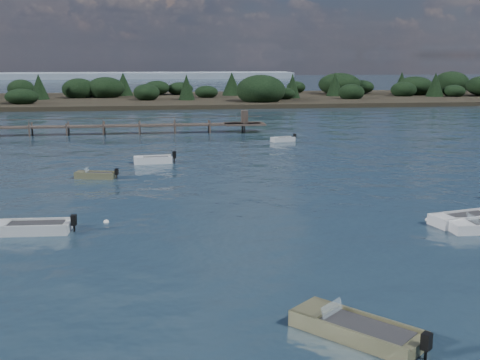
{
  "coord_description": "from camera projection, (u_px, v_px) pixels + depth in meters",
  "views": [
    {
      "loc": [
        -6.86,
        -25.96,
        9.39
      ],
      "look_at": [
        -1.3,
        14.0,
        1.0
      ],
      "focal_mm": 45.0,
      "sensor_mm": 36.0,
      "label": 1
    }
  ],
  "objects": [
    {
      "name": "tender_far_grey_b",
      "position": [
        283.0,
        140.0,
        66.68
      ],
      "size": [
        3.02,
        1.76,
        1.01
      ],
      "color": "#B2B8BA",
      "rests_on": "ground"
    },
    {
      "name": "buoy_c",
      "position": [
        106.0,
        222.0,
        34.45
      ],
      "size": [
        0.32,
        0.32,
        0.32
      ],
      "primitive_type": "sphere",
      "color": "silver",
      "rests_on": "ground"
    },
    {
      "name": "jetty",
      "position": [
        30.0,
        127.0,
        71.41
      ],
      "size": [
        64.5,
        3.2,
        3.4
      ],
      "color": "#453A32",
      "rests_on": "ground"
    },
    {
      "name": "buoy_b",
      "position": [
        428.0,
        220.0,
        34.86
      ],
      "size": [
        0.32,
        0.32,
        0.32
      ],
      "primitive_type": "sphere",
      "color": "silver",
      "rests_on": "ground"
    },
    {
      "name": "buoy_a",
      "position": [
        352.0,
        319.0,
        21.8
      ],
      "size": [
        0.32,
        0.32,
        0.32
      ],
      "primitive_type": "sphere",
      "color": "silver",
      "rests_on": "ground"
    },
    {
      "name": "far_headland",
      "position": [
        307.0,
        91.0,
        127.96
      ],
      "size": [
        190.0,
        40.0,
        5.8
      ],
      "color": "black",
      "rests_on": "ground"
    },
    {
      "name": "dinghy_extra_b",
      "position": [
        95.0,
        176.0,
        46.76
      ],
      "size": [
        3.43,
        1.76,
        1.07
      ],
      "color": "#6A6846",
      "rests_on": "ground"
    },
    {
      "name": "dinghy_near_olive",
      "position": [
        356.0,
        332.0,
        20.47
      ],
      "size": [
        4.24,
        4.48,
        1.19
      ],
      "color": "#6A6846",
      "rests_on": "ground"
    },
    {
      "name": "dinghy_mid_grey",
      "position": [
        29.0,
        230.0,
        32.43
      ],
      "size": [
        4.72,
        1.86,
        1.18
      ],
      "color": "#B2B8BA",
      "rests_on": "ground"
    },
    {
      "name": "dinghy_extra_a",
      "position": [
        463.0,
        221.0,
        34.06
      ],
      "size": [
        4.29,
        2.39,
        1.19
      ],
      "color": "silver",
      "rests_on": "ground"
    },
    {
      "name": "tender_far_white",
      "position": [
        153.0,
        161.0,
        53.25
      ],
      "size": [
        3.76,
        1.61,
        1.27
      ],
      "color": "silver",
      "rests_on": "ground"
    },
    {
      "name": "ground",
      "position": [
        205.0,
        122.0,
        86.19
      ],
      "size": [
        400.0,
        400.0,
        0.0
      ],
      "primitive_type": "plane",
      "color": "#162634",
      "rests_on": "ground"
    }
  ]
}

